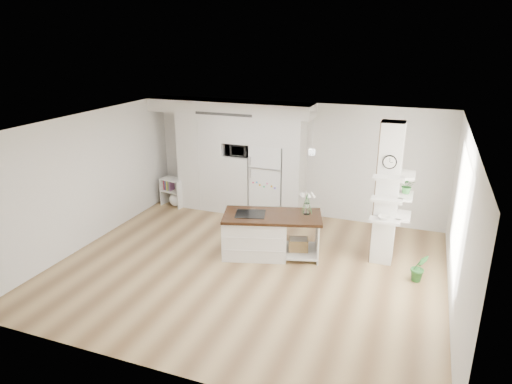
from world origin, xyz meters
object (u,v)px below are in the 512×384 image
at_px(refrigerator, 269,180).
at_px(kitchen_island, 261,233).
at_px(floor_plant_a, 419,268).
at_px(bookshelf, 174,194).

xyz_separation_m(refrigerator, kitchen_island, (0.56, -2.07, -0.43)).
bearing_deg(floor_plant_a, bookshelf, 163.18).
height_order(kitchen_island, floor_plant_a, kitchen_island).
bearing_deg(kitchen_island, refrigerator, 89.08).
height_order(kitchen_island, bookshelf, kitchen_island).
xyz_separation_m(refrigerator, bookshelf, (-2.45, -0.27, -0.56)).
distance_m(kitchen_island, floor_plant_a, 2.97).
bearing_deg(bookshelf, floor_plant_a, -5.97).
relative_size(bookshelf, floor_plant_a, 1.35).
relative_size(refrigerator, floor_plant_a, 3.31).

